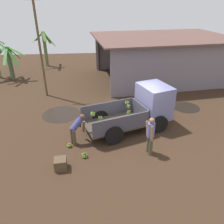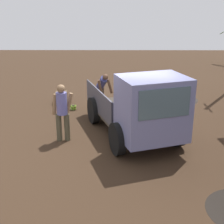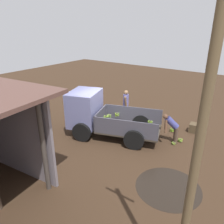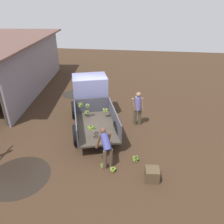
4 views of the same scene
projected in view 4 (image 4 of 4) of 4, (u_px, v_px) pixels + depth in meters
ground at (97, 124)px, 10.88m from camera, size 36.00×36.00×0.00m
mud_patch_0 at (75, 94)px, 14.37m from camera, size 1.64×1.64×0.01m
mud_patch_1 at (19, 176)px, 7.69m from camera, size 2.18×2.18×0.01m
cargo_truck at (91, 99)px, 10.98m from camera, size 4.64×3.03×2.13m
person_foreground_visitor at (138, 107)px, 10.45m from camera, size 0.35×0.64×1.72m
person_worker_loading at (106, 146)px, 7.92m from camera, size 0.76×0.75×1.39m
banana_bunch_on_ground_0 at (136, 158)px, 8.40m from camera, size 0.28×0.27×0.21m
banana_bunch_on_ground_1 at (103, 165)px, 8.09m from camera, size 0.19×0.19×0.15m
banana_bunch_on_ground_2 at (113, 169)px, 7.89m from camera, size 0.24×0.23×0.18m
wooden_crate_0 at (152, 174)px, 7.47m from camera, size 0.50×0.50×0.45m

